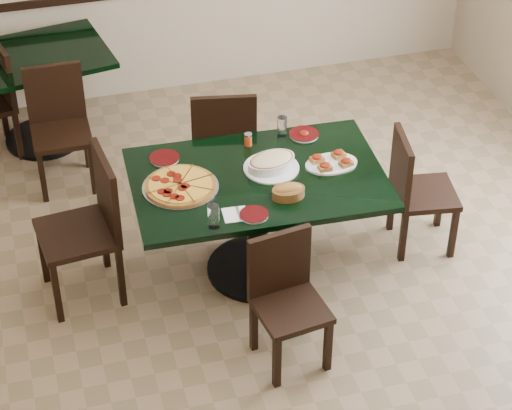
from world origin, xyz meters
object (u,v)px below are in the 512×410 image
object	(u,v)px
chair_left	(91,220)
chair_far	(224,140)
chair_near	(286,293)
main_table	(258,201)
bruschetta_platter	(331,162)
pepperoni_pizza	(180,186)
lasagna_casserole	(271,163)
back_table	(36,81)
bread_basket	(288,191)
back_chair_near	(59,120)
chair_right	(414,186)

from	to	relation	value
chair_left	chair_far	bearing A→B (deg)	118.19
chair_left	chair_near	bearing A→B (deg)	43.29
main_table	bruschetta_platter	distance (m)	0.52
pepperoni_pizza	lasagna_casserole	size ratio (longest dim) A/B	1.31
back_table	bread_basket	distance (m)	2.56
main_table	bruschetta_platter	size ratio (longest dim) A/B	4.63
main_table	back_table	xyz separation A→B (m)	(-1.19, 1.94, -0.04)
main_table	back_chair_near	xyz separation A→B (m)	(-1.08, 1.40, -0.08)
back_table	chair_right	bearing A→B (deg)	-50.23
chair_far	chair_left	distance (m)	1.22
lasagna_casserole	bruschetta_platter	world-z (taller)	lasagna_casserole
chair_right	bruschetta_platter	bearing A→B (deg)	98.22
chair_far	bruschetta_platter	world-z (taller)	chair_far
back_table	lasagna_casserole	distance (m)	2.30
lasagna_casserole	bread_basket	bearing A→B (deg)	-101.85
chair_far	chair_left	size ratio (longest dim) A/B	0.94
pepperoni_pizza	main_table	bearing A→B (deg)	-1.43
main_table	lasagna_casserole	world-z (taller)	lasagna_casserole
pepperoni_pizza	lasagna_casserole	bearing A→B (deg)	4.79
chair_far	chair_right	bearing A→B (deg)	154.67
chair_near	chair_left	world-z (taller)	chair_left
back_chair_near	bruschetta_platter	bearing A→B (deg)	-41.41
back_chair_near	pepperoni_pizza	world-z (taller)	back_chair_near
chair_right	chair_far	bearing A→B (deg)	62.47
back_table	chair_right	size ratio (longest dim) A/B	1.42
back_table	bruschetta_platter	size ratio (longest dim) A/B	3.52
chair_far	lasagna_casserole	bearing A→B (deg)	110.68
pepperoni_pizza	bread_basket	bearing A→B (deg)	-23.28
chair_far	back_chair_near	bearing A→B (deg)	-19.03
chair_far	bread_basket	distance (m)	1.08
back_chair_near	bread_basket	world-z (taller)	back_chair_near
back_table	chair_left	size ratio (longest dim) A/B	1.22
bruschetta_platter	lasagna_casserole	bearing A→B (deg)	168.78
back_chair_near	lasagna_casserole	distance (m)	1.81
back_table	bread_basket	bearing A→B (deg)	-68.50
main_table	chair_far	distance (m)	0.79
main_table	pepperoni_pizza	distance (m)	0.52
lasagna_casserole	bread_basket	world-z (taller)	lasagna_casserole
main_table	chair_near	world-z (taller)	chair_near
chair_right	bruschetta_platter	size ratio (longest dim) A/B	2.48
back_chair_near	chair_right	bearing A→B (deg)	-32.71
main_table	back_table	world-z (taller)	same
back_chair_near	bruschetta_platter	xyz separation A→B (m)	(1.56, -1.39, 0.28)
pepperoni_pizza	back_table	bearing A→B (deg)	110.14
chair_far	back_chair_near	distance (m)	1.22
pepperoni_pizza	bruschetta_platter	bearing A→B (deg)	-0.67
bread_basket	main_table	bearing A→B (deg)	114.73
chair_right	bread_basket	bearing A→B (deg)	113.12
chair_right	bread_basket	world-z (taller)	chair_right
chair_left	bread_basket	distance (m)	1.22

